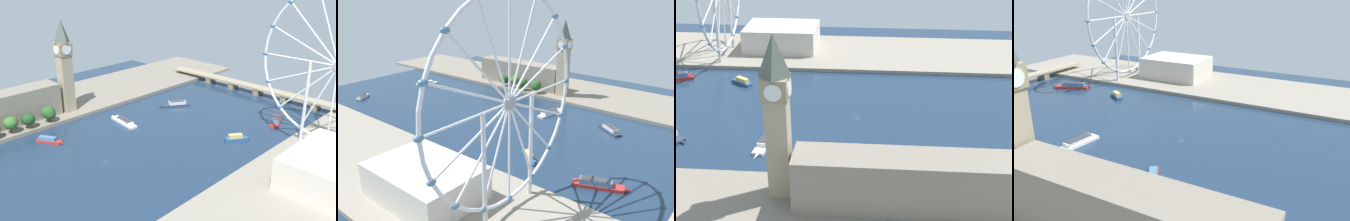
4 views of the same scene
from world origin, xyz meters
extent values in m
plane|color=#1E334C|center=(0.00, 0.00, 0.00)|extent=(416.95, 416.95, 0.00)
cube|color=gray|center=(123.47, 0.00, 1.50)|extent=(90.00, 520.00, 3.00)
cube|color=tan|center=(-96.43, 32.70, 28.95)|extent=(10.71, 10.71, 51.91)
cylinder|color=white|center=(-96.43, 26.28, 60.30)|extent=(8.14, 0.50, 8.14)
cylinder|color=white|center=(-90.01, 32.70, 60.30)|extent=(0.50, 8.14, 8.14)
cube|color=gray|center=(-104.06, -31.15, 16.94)|extent=(22.00, 111.71, 27.88)
ellipsoid|color=#1E471E|center=(-84.54, -41.42, 10.74)|extent=(11.20, 11.20, 10.08)
cylinder|color=#513823|center=(-85.14, -26.99, 5.18)|extent=(0.80, 0.80, 4.35)
ellipsoid|color=#386B2D|center=(-85.14, -26.99, 11.89)|extent=(11.34, 11.34, 10.21)
cylinder|color=#513823|center=(-84.26, -12.46, 4.77)|extent=(0.80, 0.80, 3.55)
ellipsoid|color=#1E471E|center=(-84.26, -12.46, 11.04)|extent=(11.24, 11.24, 10.11)
cylinder|color=#513823|center=(-83.36, 6.30, 4.69)|extent=(0.80, 0.80, 3.39)
ellipsoid|color=#285623|center=(-83.36, 6.30, 10.64)|extent=(10.64, 10.64, 9.58)
cylinder|color=#513823|center=(-84.39, 5.83, 5.13)|extent=(0.80, 0.80, 4.25)
ellipsoid|color=#285623|center=(-84.39, 5.83, 11.96)|extent=(11.76, 11.76, 10.59)
torus|color=silver|center=(107.05, 120.24, 65.35)|extent=(114.36, 2.02, 114.36)
cylinder|color=#99999E|center=(107.05, 120.24, 65.35)|extent=(6.74, 3.00, 6.74)
cylinder|color=silver|center=(135.13, 120.24, 65.35)|extent=(56.17, 1.21, 1.21)
cylinder|color=silver|center=(133.00, 120.24, 76.10)|extent=(52.36, 1.21, 22.62)
cylinder|color=silver|center=(81.10, 120.24, 76.10)|extent=(52.36, 1.21, 22.62)
cylinder|color=silver|center=(78.96, 120.24, 65.35)|extent=(56.17, 1.21, 1.21)
cylinder|color=silver|center=(81.10, 120.24, 54.60)|extent=(52.36, 1.21, 22.62)
cylinder|color=silver|center=(87.19, 120.24, 45.49)|extent=(40.58, 1.21, 40.58)
cylinder|color=silver|center=(96.30, 120.24, 39.40)|extent=(22.62, 1.21, 52.36)
cylinder|color=silver|center=(107.05, 120.24, 37.26)|extent=(1.21, 1.21, 56.17)
cylinder|color=silver|center=(117.80, 120.24, 39.40)|extent=(22.62, 1.21, 52.36)
cylinder|color=silver|center=(126.91, 120.24, 45.49)|extent=(40.58, 1.21, 40.58)
cylinder|color=silver|center=(133.00, 120.24, 54.60)|extent=(52.36, 1.21, 22.62)
ellipsoid|color=teal|center=(163.22, 120.24, 65.35)|extent=(4.80, 3.20, 3.20)
ellipsoid|color=teal|center=(50.88, 120.24, 65.35)|extent=(4.80, 3.20, 3.20)
ellipsoid|color=teal|center=(55.15, 120.24, 43.85)|extent=(4.80, 3.20, 3.20)
ellipsoid|color=teal|center=(67.33, 120.24, 25.63)|extent=(4.80, 3.20, 3.20)
ellipsoid|color=teal|center=(85.55, 120.24, 13.45)|extent=(4.80, 3.20, 3.20)
ellipsoid|color=teal|center=(107.05, 120.24, 9.18)|extent=(4.80, 3.20, 3.20)
ellipsoid|color=teal|center=(128.54, 120.24, 13.45)|extent=(4.80, 3.20, 3.20)
ellipsoid|color=teal|center=(146.77, 120.24, 25.63)|extent=(4.80, 3.20, 3.20)
ellipsoid|color=teal|center=(158.94, 120.24, 43.85)|extent=(4.80, 3.20, 3.20)
cylinder|color=silver|center=(126.71, 120.24, 34.18)|extent=(2.40, 2.40, 62.35)
cylinder|color=silver|center=(87.39, 120.24, 34.18)|extent=(2.40, 2.40, 62.35)
cube|color=beige|center=(129.05, 75.14, 13.34)|extent=(46.43, 62.79, 20.68)
cube|color=gray|center=(31.39, 200.74, 3.25)|extent=(6.00, 11.18, 6.49)
cube|color=gray|center=(62.78, 200.74, 3.25)|extent=(6.00, 11.18, 6.49)
cube|color=#235684|center=(48.40, 91.72, 1.17)|extent=(14.37, 17.94, 2.34)
cone|color=#235684|center=(54.46, 100.58, 1.17)|extent=(3.81, 4.07, 2.34)
cube|color=#DBB766|center=(47.88, 90.96, 3.88)|extent=(9.46, 11.26, 3.07)
cube|color=#2D384C|center=(-38.70, 115.61, 0.97)|extent=(20.78, 26.60, 1.94)
cone|color=#2D384C|center=(-47.35, 102.40, 0.97)|extent=(4.30, 5.15, 1.94)
cube|color=silver|center=(-37.96, 116.75, 3.49)|extent=(13.82, 16.78, 3.10)
cube|color=#38383D|center=(-37.96, 116.75, 5.25)|extent=(12.69, 15.27, 0.42)
cube|color=#B22D28|center=(51.53, 147.87, 1.23)|extent=(18.82, 32.38, 2.45)
cone|color=#B22D28|center=(44.55, 165.08, 1.23)|extent=(4.43, 6.25, 2.45)
cube|color=teal|center=(52.13, 146.39, 4.04)|extent=(13.34, 21.12, 3.17)
cube|color=#38383D|center=(52.13, 146.39, 5.79)|extent=(12.31, 19.13, 0.32)
cube|color=#B22D28|center=(-54.08, -12.24, 1.03)|extent=(20.32, 14.23, 2.07)
cone|color=#B22D28|center=(-43.67, -6.49, 1.03)|extent=(4.23, 3.59, 2.07)
cube|color=teal|center=(-54.98, -12.74, 3.42)|extent=(14.22, 10.38, 2.70)
cube|color=white|center=(-41.84, 52.83, 0.91)|extent=(32.05, 11.11, 1.83)
cone|color=white|center=(-59.92, 55.28, 0.91)|extent=(5.85, 2.57, 1.83)
cube|color=white|center=(-40.28, 52.62, 2.95)|extent=(20.06, 8.40, 2.26)
cube|color=#38383D|center=(-40.28, 52.62, 4.30)|extent=(18.10, 7.87, 0.43)
camera|label=1|loc=(203.04, -145.51, 132.88)|focal=41.88mm
camera|label=2|loc=(238.29, 225.48, 122.19)|focal=37.77mm
camera|label=3|loc=(-308.07, -15.60, 151.39)|focal=54.66mm
camera|label=4|loc=(-189.80, -102.18, 98.13)|focal=37.86mm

